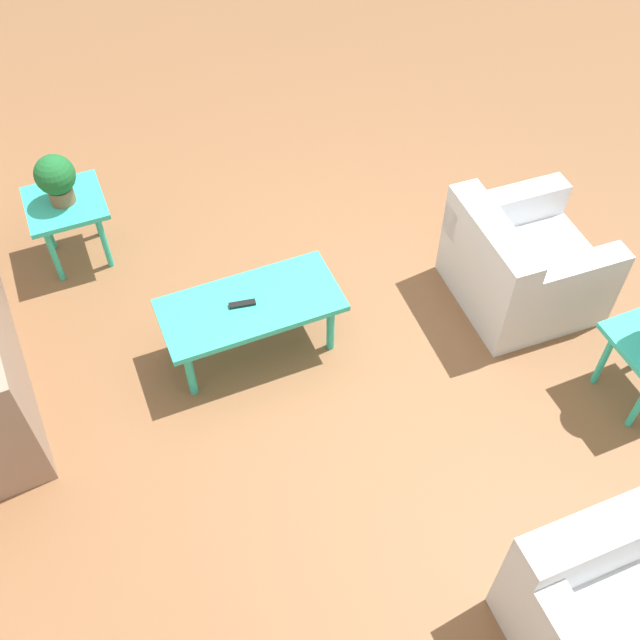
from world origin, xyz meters
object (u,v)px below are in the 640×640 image
side_table_plant (67,210)px  coffee_table (251,309)px  potted_plant (56,178)px  armchair (520,266)px

side_table_plant → coffee_table: bearing=123.9°
potted_plant → armchair: bearing=150.0°
armchair → side_table_plant: (2.61, -1.51, 0.13)m
side_table_plant → potted_plant: potted_plant is taller
armchair → potted_plant: (2.61, -1.51, 0.41)m
armchair → coffee_table: size_ratio=0.82×
side_table_plant → potted_plant: (-0.00, 0.00, 0.28)m
coffee_table → potted_plant: size_ratio=3.08×
coffee_table → armchair: bearing=172.3°
armchair → coffee_table: 1.78m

